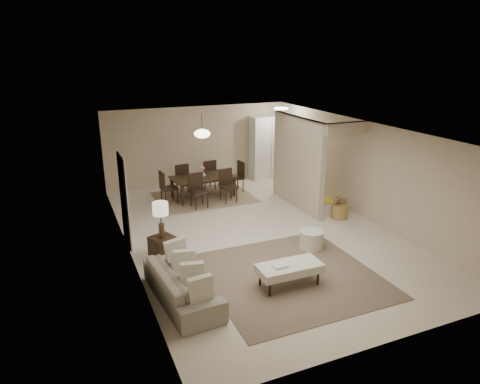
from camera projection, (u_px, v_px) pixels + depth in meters
name	position (u px, v px, depth m)	size (l,w,h in m)	color
floor	(257.00, 232.00, 10.32)	(9.00, 9.00, 0.00)	beige
ceiling	(258.00, 129.00, 9.54)	(9.00, 9.00, 0.00)	white
back_wall	(198.00, 145.00, 13.86)	(6.00, 6.00, 0.00)	#BCA98E
left_wall	(126.00, 199.00, 8.82)	(9.00, 9.00, 0.00)	#BCA98E
right_wall	(362.00, 169.00, 11.04)	(9.00, 9.00, 0.00)	#BCA98E
partition	(297.00, 163.00, 11.69)	(0.15, 2.50, 2.50)	#BCA98E
doorway	(124.00, 201.00, 9.43)	(0.04, 0.90, 2.04)	black
pantry_cabinet	(268.00, 147.00, 14.49)	(1.20, 0.55, 2.10)	white
flush_light	(281.00, 109.00, 13.20)	(0.44, 0.44, 0.05)	white
living_rug	(290.00, 275.00, 8.32)	(3.20, 3.20, 0.01)	brown
sofa	(182.00, 285.00, 7.43)	(0.80, 2.05, 0.60)	gray
ottoman_bench	(289.00, 269.00, 7.88)	(1.21, 0.56, 0.43)	beige
side_table	(163.00, 248.00, 8.94)	(0.45, 0.45, 0.49)	black
table_lamp	(160.00, 212.00, 8.68)	(0.32, 0.32, 0.76)	#4D3521
round_pouf	(311.00, 240.00, 9.41)	(0.53, 0.53, 0.42)	beige
wicker_basket	(339.00, 211.00, 11.15)	(0.44, 0.44, 0.37)	olive
dining_rug	(204.00, 197.00, 12.75)	(2.80, 2.10, 0.01)	#8D7457
dining_table	(204.00, 187.00, 12.65)	(1.83, 1.02, 0.64)	black
dining_chairs	(204.00, 182.00, 12.60)	(2.60, 1.99, 0.96)	black
vase	(203.00, 174.00, 12.53)	(0.14, 0.14, 0.14)	silver
yellow_mat	(318.00, 200.00, 12.50)	(1.01, 0.62, 0.01)	yellow
pendant_light	(202.00, 134.00, 12.15)	(0.46, 0.46, 0.71)	#4D3521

